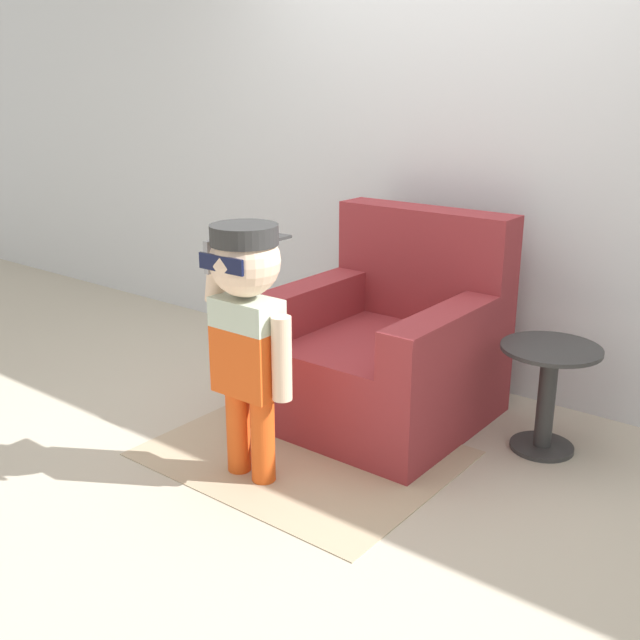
% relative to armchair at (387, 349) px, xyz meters
% --- Properties ---
extents(ground_plane, '(10.00, 10.00, 0.00)m').
position_rel_armchair_xyz_m(ground_plane, '(-0.06, -0.14, -0.34)').
color(ground_plane, '#BCB29E').
extents(wall_back, '(10.00, 0.05, 2.60)m').
position_rel_armchair_xyz_m(wall_back, '(-0.06, 0.64, 0.96)').
color(wall_back, silver).
rests_on(wall_back, ground_plane).
extents(armchair, '(0.92, 0.96, 0.98)m').
position_rel_armchair_xyz_m(armchair, '(0.00, 0.00, 0.00)').
color(armchair, maroon).
rests_on(armchair, ground_plane).
extents(person_child, '(0.43, 0.33, 1.06)m').
position_rel_armchair_xyz_m(person_child, '(-0.10, -0.86, 0.37)').
color(person_child, '#E05119').
rests_on(person_child, ground_plane).
extents(side_table, '(0.43, 0.43, 0.49)m').
position_rel_armchair_xyz_m(side_table, '(0.76, 0.12, -0.04)').
color(side_table, '#333333').
rests_on(side_table, ground_plane).
extents(rug, '(1.27, 1.02, 0.01)m').
position_rel_armchair_xyz_m(rug, '(-0.05, -0.58, -0.33)').
color(rug, tan).
rests_on(rug, ground_plane).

